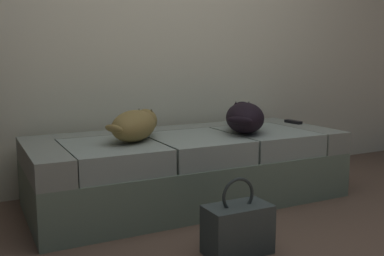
# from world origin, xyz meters

# --- Properties ---
(couch) EXTENTS (2.03, 0.84, 0.44)m
(couch) POSITION_xyz_m (0.00, 1.14, 0.22)
(couch) COLOR slate
(couch) RESTS_ON ground
(dog_tan) EXTENTS (0.45, 0.48, 0.19)m
(dog_tan) POSITION_xyz_m (-0.37, 1.10, 0.54)
(dog_tan) COLOR olive
(dog_tan) RESTS_ON couch
(dog_dark) EXTENTS (0.43, 0.56, 0.20)m
(dog_dark) POSITION_xyz_m (0.38, 1.06, 0.55)
(dog_dark) COLOR black
(dog_dark) RESTS_ON couch
(tv_remote) EXTENTS (0.06, 0.15, 0.02)m
(tv_remote) POSITION_xyz_m (0.94, 1.23, 0.46)
(tv_remote) COLOR black
(tv_remote) RESTS_ON couch
(handbag) EXTENTS (0.32, 0.18, 0.38)m
(handbag) POSITION_xyz_m (-0.16, 0.30, 0.13)
(handbag) COLOR #323C3A
(handbag) RESTS_ON ground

